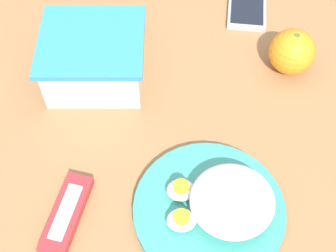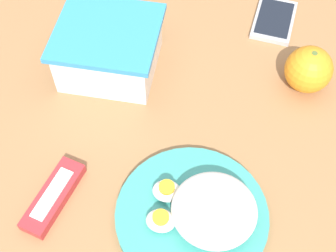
% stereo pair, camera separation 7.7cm
% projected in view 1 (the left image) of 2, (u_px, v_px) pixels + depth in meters
% --- Properties ---
extents(table, '(1.01, 0.75, 0.74)m').
position_uv_depth(table, '(157.00, 148.00, 0.92)').
color(table, '#996B42').
rests_on(table, ground_plane).
extents(food_container, '(0.18, 0.17, 0.10)m').
position_uv_depth(food_container, '(94.00, 60.00, 0.84)').
color(food_container, white).
rests_on(food_container, table).
extents(orange_fruit, '(0.08, 0.08, 0.08)m').
position_uv_depth(orange_fruit, '(291.00, 52.00, 0.85)').
color(orange_fruit, orange).
rests_on(orange_fruit, table).
extents(rice_plate, '(0.23, 0.23, 0.07)m').
position_uv_depth(rice_plate, '(217.00, 206.00, 0.70)').
color(rice_plate, teal).
rests_on(rice_plate, table).
extents(candy_bar, '(0.07, 0.14, 0.02)m').
position_uv_depth(candy_bar, '(66.00, 214.00, 0.71)').
color(candy_bar, '#B7282D').
rests_on(candy_bar, table).
extents(cell_phone, '(0.09, 0.13, 0.01)m').
position_uv_depth(cell_phone, '(247.00, 8.00, 0.97)').
color(cell_phone, '#ADADB2').
rests_on(cell_phone, table).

